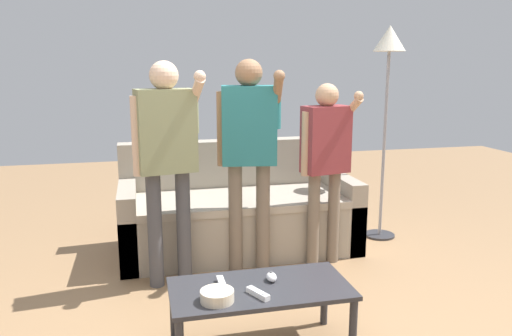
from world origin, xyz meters
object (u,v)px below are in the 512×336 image
at_px(couch, 238,213).
at_px(game_remote_nunchuk, 272,277).
at_px(player_center, 249,141).
at_px(game_remote_wand_near, 222,284).
at_px(snack_bowl, 217,296).
at_px(game_remote_wand_far, 258,294).
at_px(coffee_table, 260,295).
at_px(player_left, 167,148).
at_px(player_right, 326,153).
at_px(floor_lamp, 389,62).

relative_size(couch, game_remote_nunchuk, 22.64).
bearing_deg(player_center, game_remote_wand_near, -110.15).
bearing_deg(game_remote_nunchuk, snack_bowl, -153.10).
bearing_deg(game_remote_wand_far, player_center, 79.45).
height_order(coffee_table, game_remote_nunchuk, game_remote_nunchuk).
relative_size(snack_bowl, player_center, 0.11).
height_order(snack_bowl, player_center, player_center).
distance_m(coffee_table, game_remote_wand_far, 0.13).
distance_m(coffee_table, game_remote_wand_near, 0.22).
bearing_deg(coffee_table, player_left, 112.37).
height_order(snack_bowl, game_remote_wand_far, snack_bowl).
height_order(game_remote_nunchuk, player_right, player_right).
relative_size(coffee_table, player_center, 0.61).
bearing_deg(floor_lamp, couch, 178.60).
bearing_deg(snack_bowl, couch, 75.48).
distance_m(game_remote_nunchuk, floor_lamp, 2.46).
height_order(player_right, game_remote_wand_near, player_right).
distance_m(floor_lamp, game_remote_wand_far, 2.64).
bearing_deg(game_remote_wand_far, floor_lamp, 47.25).
xyz_separation_m(couch, game_remote_nunchuk, (-0.12, -1.60, 0.11)).
bearing_deg(player_left, player_right, 4.73).
bearing_deg(player_right, floor_lamp, 32.92).
bearing_deg(couch, game_remote_nunchuk, -94.41).
xyz_separation_m(coffee_table, snack_bowl, (-0.26, -0.12, 0.08)).
xyz_separation_m(floor_lamp, player_left, (-1.98, -0.59, -0.59)).
xyz_separation_m(couch, coffee_table, (-0.20, -1.65, 0.03)).
height_order(coffee_table, player_center, player_center).
bearing_deg(couch, player_right, -41.10).
relative_size(couch, game_remote_wand_far, 12.77).
bearing_deg(snack_bowl, floor_lamp, 43.74).
distance_m(floor_lamp, game_remote_wand_near, 2.64).
xyz_separation_m(game_remote_nunchuk, player_center, (0.11, 1.09, 0.60)).
relative_size(snack_bowl, game_remote_nunchuk, 1.98).
relative_size(player_center, game_remote_wand_near, 10.56).
relative_size(floor_lamp, player_right, 1.33).
bearing_deg(game_remote_wand_far, game_remote_nunchuk, 53.89).
bearing_deg(game_remote_nunchuk, game_remote_wand_near, 179.59).
bearing_deg(coffee_table, player_center, 80.37).
distance_m(coffee_table, floor_lamp, 2.58).
relative_size(player_left, game_remote_wand_far, 10.32).
xyz_separation_m(couch, floor_lamp, (1.36, -0.03, 1.30)).
relative_size(snack_bowl, game_remote_wand_far, 1.12).
xyz_separation_m(couch, player_center, (-0.01, -0.51, 0.71)).
distance_m(snack_bowl, player_center, 1.46).
xyz_separation_m(snack_bowl, player_center, (0.45, 1.26, 0.60)).
height_order(coffee_table, game_remote_wand_near, game_remote_wand_near).
distance_m(snack_bowl, game_remote_nunchuk, 0.38).
bearing_deg(couch, game_remote_wand_near, -104.29).
height_order(couch, coffee_table, couch).
relative_size(couch, player_left, 1.24).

